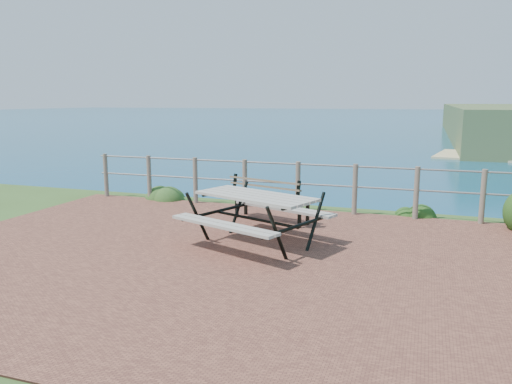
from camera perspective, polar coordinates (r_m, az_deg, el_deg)
ground at (r=7.18m, az=-1.91°, el=-7.74°), size 10.00×7.00×0.12m
ocean at (r=206.40m, az=18.55°, el=9.34°), size 1200.00×1200.00×0.00m
safety_railing at (r=10.16m, az=4.81°, el=0.98°), size 9.40×0.10×1.00m
picnic_table at (r=7.70m, az=-0.04°, el=-2.56°), size 2.03×1.55×0.79m
park_bench at (r=9.23m, az=1.75°, el=-0.01°), size 1.56×0.80×0.85m
shrub_lip_west at (r=11.79m, az=-10.48°, el=-0.67°), size 0.72×0.72×0.44m
shrub_lip_east at (r=10.38m, az=17.55°, el=-2.51°), size 0.66×0.66×0.36m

